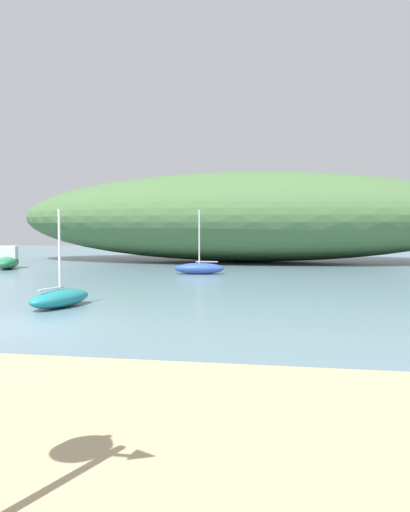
% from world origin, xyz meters
% --- Properties ---
extents(ground_plane, '(120.00, 120.00, 0.00)m').
position_xyz_m(ground_plane, '(0.00, 0.00, 0.00)').
color(ground_plane, slate).
extents(distant_hill, '(36.40, 13.90, 6.89)m').
position_xyz_m(distant_hill, '(3.38, 28.41, 3.44)').
color(distant_hill, '#476B3D').
rests_on(distant_hill, ground).
extents(motorboat_inner_mooring, '(2.41, 3.70, 1.44)m').
position_xyz_m(motorboat_inner_mooring, '(-10.83, 18.14, 0.54)').
color(motorboat_inner_mooring, '#287A4C').
rests_on(motorboat_inner_mooring, ground).
extents(sailboat_off_point, '(1.61, 2.83, 3.21)m').
position_xyz_m(sailboat_off_point, '(-0.26, 3.39, 0.31)').
color(sailboat_off_point, teal).
rests_on(sailboat_off_point, ground).
extents(sailboat_near_shore, '(2.89, 1.32, 3.62)m').
position_xyz_m(sailboat_near_shore, '(1.94, 16.32, 0.34)').
color(sailboat_near_shore, '#2D4C9E').
rests_on(sailboat_near_shore, ground).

